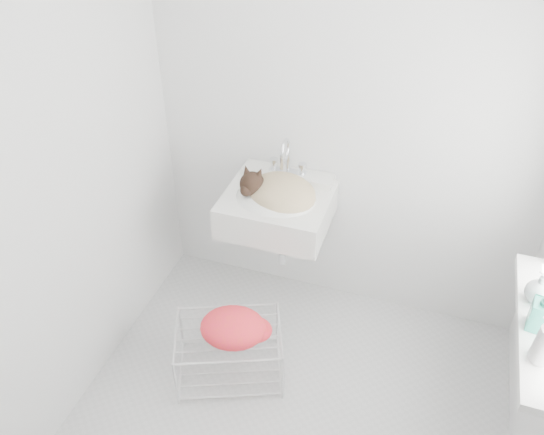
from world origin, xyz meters
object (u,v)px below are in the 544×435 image
(sink, at_px, (277,195))
(wire_rack, at_px, (230,354))
(cat, at_px, (279,192))
(bottle_a, at_px, (538,360))
(bottle_b, at_px, (537,327))
(bottle_c, at_px, (535,300))

(sink, xyz_separation_m, wire_rack, (-0.08, -0.58, -0.70))
(cat, bearing_deg, sink, 136.32)
(bottle_a, bearing_deg, cat, 150.68)
(sink, height_order, bottle_b, sink)
(bottle_a, distance_m, bottle_c, 0.34)
(cat, height_order, bottle_a, cat)
(sink, relative_size, bottle_c, 3.97)
(wire_rack, relative_size, bottle_a, 2.77)
(sink, relative_size, bottle_a, 2.92)
(cat, distance_m, bottle_a, 1.49)
(bottle_a, xyz_separation_m, bottle_c, (0.00, 0.34, 0.00))
(bottle_a, relative_size, bottle_c, 1.36)
(sink, bearing_deg, bottle_c, -17.19)
(cat, height_order, wire_rack, cat)
(cat, relative_size, bottle_c, 2.90)
(cat, xyz_separation_m, bottle_a, (1.30, -0.73, -0.04))
(cat, distance_m, bottle_c, 1.36)
(cat, height_order, bottle_c, cat)
(cat, xyz_separation_m, bottle_c, (1.30, -0.39, -0.04))
(sink, distance_m, bottle_a, 1.51)
(wire_rack, xyz_separation_m, bottle_b, (1.40, 0.01, 0.70))
(cat, bearing_deg, bottle_a, -22.43)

